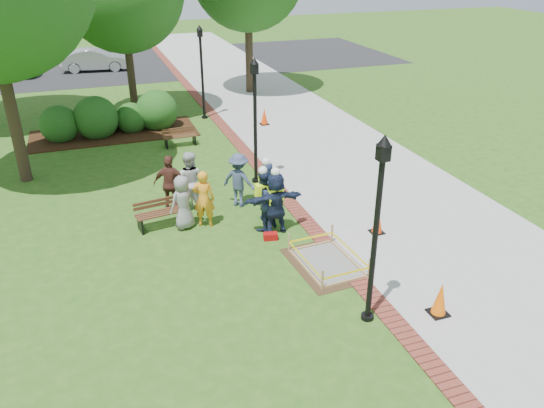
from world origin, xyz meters
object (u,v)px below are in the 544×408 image
object	(u,v)px
lamp_near	(377,219)
cone_front	(440,300)
hivis_worker_a	(275,201)
hivis_worker_b	(266,189)
hivis_worker_c	(263,199)
wet_concrete_pad	(327,256)
bench_near	(162,219)

from	to	relation	value
lamp_near	cone_front	bearing A→B (deg)	-14.28
cone_front	hivis_worker_a	xyz separation A→B (m)	(-2.14, 4.79, 0.58)
hivis_worker_b	hivis_worker_c	bearing A→B (deg)	-116.39
wet_concrete_pad	hivis_worker_b	world-z (taller)	hivis_worker_b
bench_near	cone_front	distance (m)	8.05
wet_concrete_pad	bench_near	xyz separation A→B (m)	(-3.69, 3.48, 0.02)
lamp_near	hivis_worker_a	bearing A→B (deg)	97.58
cone_front	hivis_worker_c	bearing A→B (deg)	115.41
wet_concrete_pad	bench_near	bearing A→B (deg)	136.70
hivis_worker_b	hivis_worker_c	xyz separation A→B (m)	(-0.32, -0.65, 0.01)
cone_front	bench_near	bearing A→B (deg)	129.79
cone_front	lamp_near	world-z (taller)	lamp_near
cone_front	lamp_near	distance (m)	2.63
wet_concrete_pad	cone_front	size ratio (longest dim) A/B	2.91
hivis_worker_a	cone_front	bearing A→B (deg)	-65.90
bench_near	hivis_worker_b	size ratio (longest dim) A/B	0.80
lamp_near	hivis_worker_c	world-z (taller)	lamp_near
lamp_near	hivis_worker_a	world-z (taller)	lamp_near
bench_near	cone_front	size ratio (longest dim) A/B	1.87
cone_front	hivis_worker_a	distance (m)	5.28
lamp_near	hivis_worker_a	xyz separation A→B (m)	(-0.58, 4.39, -1.50)
wet_concrete_pad	hivis_worker_c	distance (m)	2.65
bench_near	lamp_near	bearing A→B (deg)	-58.16
bench_near	hivis_worker_b	world-z (taller)	hivis_worker_b
hivis_worker_b	lamp_near	bearing A→B (deg)	-84.31
bench_near	wet_concrete_pad	bearing A→B (deg)	-43.30
hivis_worker_a	hivis_worker_c	xyz separation A→B (m)	(-0.27, 0.28, -0.02)
wet_concrete_pad	hivis_worker_a	bearing A→B (deg)	108.08
bench_near	hivis_worker_b	bearing A→B (deg)	-8.68
cone_front	hivis_worker_a	world-z (taller)	hivis_worker_a
hivis_worker_b	wet_concrete_pad	bearing A→B (deg)	-78.26
hivis_worker_a	hivis_worker_c	bearing A→B (deg)	133.44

